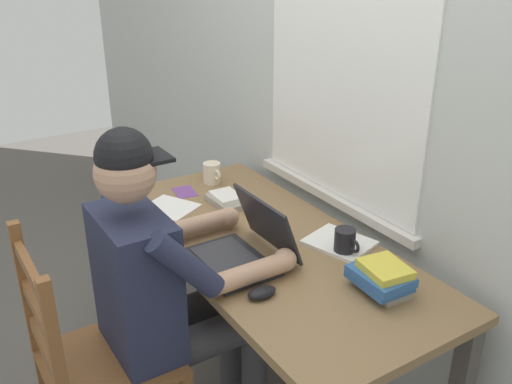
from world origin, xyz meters
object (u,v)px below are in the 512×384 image
object	(u,v)px
seated_person	(167,282)
laptop	(245,246)
coffee_mug_dark	(345,242)
landscape_photo_print	(185,192)
desk	(266,263)
computer_mouse	(262,292)
coffee_mug_white	(212,173)
book_stack_main	(382,278)
book_stack_side	(226,200)
wooden_chair	(93,365)

from	to	relation	value
seated_person	laptop	size ratio (longest dim) A/B	3.81
coffee_mug_dark	landscape_photo_print	world-z (taller)	coffee_mug_dark
laptop	landscape_photo_print	xyz separation A→B (m)	(-0.65, 0.08, -0.05)
desk	computer_mouse	world-z (taller)	computer_mouse
seated_person	computer_mouse	xyz separation A→B (m)	(0.27, 0.21, 0.04)
desk	coffee_mug_white	world-z (taller)	coffee_mug_white
desk	seated_person	size ratio (longest dim) A/B	1.22
desk	landscape_photo_print	bearing A→B (deg)	-174.42
book_stack_main	book_stack_side	world-z (taller)	book_stack_main
desk	computer_mouse	bearing A→B (deg)	-35.49
book_stack_main	landscape_photo_print	size ratio (longest dim) A/B	1.53
wooden_chair	book_stack_main	world-z (taller)	wooden_chair
desk	landscape_photo_print	size ratio (longest dim) A/B	11.76
desk	laptop	distance (m)	0.21
book_stack_side	landscape_photo_print	bearing A→B (deg)	-156.24
computer_mouse	coffee_mug_dark	size ratio (longest dim) A/B	0.87
desk	coffee_mug_dark	xyz separation A→B (m)	(0.23, 0.19, 0.14)
coffee_mug_dark	seated_person	bearing A→B (deg)	-108.33
coffee_mug_white	book_stack_main	xyz separation A→B (m)	(1.09, 0.03, 0.00)
coffee_mug_dark	book_stack_main	distance (m)	0.26
coffee_mug_white	coffee_mug_dark	size ratio (longest dim) A/B	1.04
wooden_chair	seated_person	bearing A→B (deg)	90.00
landscape_photo_print	wooden_chair	bearing A→B (deg)	-38.26
desk	landscape_photo_print	xyz separation A→B (m)	(-0.58, -0.06, 0.09)
wooden_chair	computer_mouse	bearing A→B (deg)	61.01
wooden_chair	coffee_mug_white	distance (m)	1.07
laptop	computer_mouse	world-z (taller)	laptop
computer_mouse	book_stack_main	distance (m)	0.39
coffee_mug_dark	book_stack_side	world-z (taller)	coffee_mug_dark
coffee_mug_white	book_stack_main	bearing A→B (deg)	1.49
coffee_mug_white	book_stack_main	world-z (taller)	book_stack_main
coffee_mug_dark	landscape_photo_print	bearing A→B (deg)	-162.98
book_stack_main	computer_mouse	bearing A→B (deg)	-117.83
coffee_mug_white	coffee_mug_dark	xyz separation A→B (m)	(0.84, 0.09, 0.00)
coffee_mug_white	coffee_mug_dark	world-z (taller)	same
seated_person	wooden_chair	bearing A→B (deg)	-90.00
desk	wooden_chair	world-z (taller)	wooden_chair
coffee_mug_white	coffee_mug_dark	bearing A→B (deg)	6.06
book_stack_main	wooden_chair	bearing A→B (deg)	-118.52
seated_person	book_stack_side	distance (m)	0.60
laptop	coffee_mug_white	distance (m)	0.72
coffee_mug_white	landscape_photo_print	size ratio (longest dim) A/B	0.92
seated_person	landscape_photo_print	distance (m)	0.71
wooden_chair	landscape_photo_print	distance (m)	0.92
wooden_chair	landscape_photo_print	world-z (taller)	wooden_chair
laptop	book_stack_main	xyz separation A→B (m)	(0.41, 0.26, -0.00)
laptop	book_stack_side	bearing A→B (deg)	158.58
coffee_mug_dark	book_stack_main	size ratio (longest dim) A/B	0.58
landscape_photo_print	coffee_mug_white	bearing A→B (deg)	109.02
seated_person	coffee_mug_dark	distance (m)	0.65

